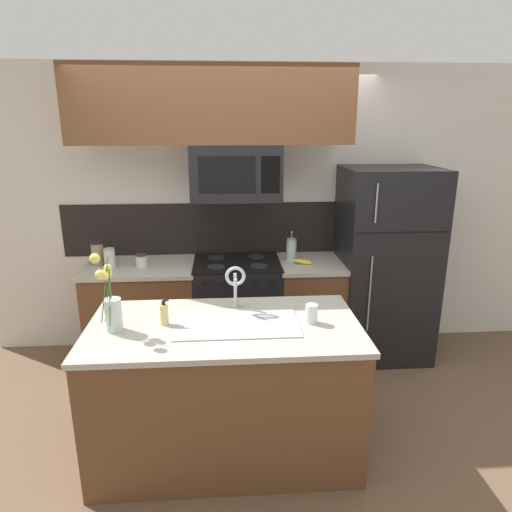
% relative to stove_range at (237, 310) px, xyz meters
% --- Properties ---
extents(ground_plane, '(10.00, 10.00, 0.00)m').
position_rel_stove_range_xyz_m(ground_plane, '(-0.00, -0.90, -0.46)').
color(ground_plane, brown).
extents(rear_partition, '(5.20, 0.10, 2.60)m').
position_rel_stove_range_xyz_m(rear_partition, '(0.30, 0.38, 0.84)').
color(rear_partition, silver).
rests_on(rear_partition, ground).
extents(splash_band, '(3.15, 0.01, 0.48)m').
position_rel_stove_range_xyz_m(splash_band, '(-0.00, 0.32, 0.69)').
color(splash_band, black).
rests_on(splash_band, rear_partition).
extents(back_counter_left, '(0.95, 0.65, 0.91)m').
position_rel_stove_range_xyz_m(back_counter_left, '(-0.84, 0.00, -0.01)').
color(back_counter_left, brown).
rests_on(back_counter_left, ground).
extents(back_counter_right, '(0.58, 0.65, 0.91)m').
position_rel_stove_range_xyz_m(back_counter_right, '(0.66, 0.00, -0.01)').
color(back_counter_right, brown).
rests_on(back_counter_right, ground).
extents(stove_range, '(0.76, 0.64, 0.93)m').
position_rel_stove_range_xyz_m(stove_range, '(0.00, 0.00, 0.00)').
color(stove_range, black).
rests_on(stove_range, ground).
extents(microwave, '(0.74, 0.40, 0.45)m').
position_rel_stove_range_xyz_m(microwave, '(0.00, -0.02, 1.24)').
color(microwave, black).
extents(upper_cabinet_band, '(2.23, 0.34, 0.60)m').
position_rel_stove_range_xyz_m(upper_cabinet_band, '(-0.18, -0.05, 1.77)').
color(upper_cabinet_band, brown).
extents(refrigerator, '(0.81, 0.74, 1.73)m').
position_rel_stove_range_xyz_m(refrigerator, '(1.34, 0.02, 0.40)').
color(refrigerator, black).
rests_on(refrigerator, ground).
extents(storage_jar_tall, '(0.10, 0.10, 0.21)m').
position_rel_stove_range_xyz_m(storage_jar_tall, '(-1.20, 0.04, 0.55)').
color(storage_jar_tall, '#997F5B').
rests_on(storage_jar_tall, back_counter_left).
extents(storage_jar_medium, '(0.09, 0.09, 0.17)m').
position_rel_stove_range_xyz_m(storage_jar_medium, '(-1.09, -0.03, 0.53)').
color(storage_jar_medium, silver).
rests_on(storage_jar_medium, back_counter_left).
extents(storage_jar_short, '(0.10, 0.10, 0.10)m').
position_rel_stove_range_xyz_m(storage_jar_short, '(-0.82, -0.03, 0.50)').
color(storage_jar_short, silver).
rests_on(storage_jar_short, back_counter_left).
extents(banana_bunch, '(0.19, 0.11, 0.08)m').
position_rel_stove_range_xyz_m(banana_bunch, '(0.57, -0.06, 0.47)').
color(banana_bunch, yellow).
rests_on(banana_bunch, back_counter_right).
extents(french_press, '(0.09, 0.09, 0.27)m').
position_rel_stove_range_xyz_m(french_press, '(0.49, 0.06, 0.55)').
color(french_press, silver).
rests_on(french_press, back_counter_right).
extents(island_counter, '(1.68, 0.87, 0.91)m').
position_rel_stove_range_xyz_m(island_counter, '(-0.12, -1.25, -0.01)').
color(island_counter, brown).
rests_on(island_counter, ground).
extents(kitchen_sink, '(0.76, 0.44, 0.16)m').
position_rel_stove_range_xyz_m(kitchen_sink, '(-0.04, -1.25, 0.38)').
color(kitchen_sink, '#ADAFB5').
rests_on(kitchen_sink, island_counter).
extents(sink_faucet, '(0.14, 0.14, 0.31)m').
position_rel_stove_range_xyz_m(sink_faucet, '(-0.04, -1.03, 0.65)').
color(sink_faucet, '#B7BABF').
rests_on(sink_faucet, island_counter).
extents(dish_soap_bottle, '(0.06, 0.05, 0.16)m').
position_rel_stove_range_xyz_m(dish_soap_bottle, '(-0.48, -1.23, 0.52)').
color(dish_soap_bottle, '#DBCC75').
rests_on(dish_soap_bottle, island_counter).
extents(drinking_glass, '(0.08, 0.08, 0.12)m').
position_rel_stove_range_xyz_m(drinking_glass, '(0.42, -1.27, 0.51)').
color(drinking_glass, silver).
rests_on(drinking_glass, island_counter).
extents(flower_vase, '(0.14, 0.16, 0.49)m').
position_rel_stove_range_xyz_m(flower_vase, '(-0.78, -1.29, 0.60)').
color(flower_vase, silver).
rests_on(flower_vase, island_counter).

